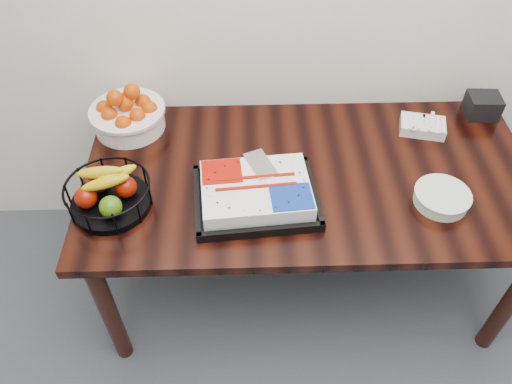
{
  "coord_description": "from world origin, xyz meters",
  "views": [
    {
      "loc": [
        -0.26,
        0.59,
        2.14
      ],
      "look_at": [
        -0.22,
        1.82,
        0.83
      ],
      "focal_mm": 35.0,
      "sensor_mm": 36.0,
      "label": 1
    }
  ],
  "objects_px": {
    "cake_tray": "(256,193)",
    "fruit_basket": "(108,193)",
    "tangerine_bowl": "(127,111)",
    "plate_stack": "(442,198)",
    "table": "(308,187)",
    "napkin_box": "(482,106)"
  },
  "relations": [
    {
      "from": "tangerine_bowl",
      "to": "napkin_box",
      "type": "height_order",
      "value": "tangerine_bowl"
    },
    {
      "from": "cake_tray",
      "to": "plate_stack",
      "type": "relative_size",
      "value": 2.33
    },
    {
      "from": "cake_tray",
      "to": "tangerine_bowl",
      "type": "distance_m",
      "value": 0.7
    },
    {
      "from": "fruit_basket",
      "to": "plate_stack",
      "type": "height_order",
      "value": "fruit_basket"
    },
    {
      "from": "cake_tray",
      "to": "fruit_basket",
      "type": "relative_size",
      "value": 1.55
    },
    {
      "from": "plate_stack",
      "to": "napkin_box",
      "type": "relative_size",
      "value": 1.52
    },
    {
      "from": "tangerine_bowl",
      "to": "plate_stack",
      "type": "xyz_separation_m",
      "value": [
        1.23,
        -0.48,
        -0.06
      ]
    },
    {
      "from": "table",
      "to": "cake_tray",
      "type": "relative_size",
      "value": 3.7
    },
    {
      "from": "tangerine_bowl",
      "to": "napkin_box",
      "type": "bearing_deg",
      "value": 1.65
    },
    {
      "from": "tangerine_bowl",
      "to": "napkin_box",
      "type": "distance_m",
      "value": 1.56
    },
    {
      "from": "tangerine_bowl",
      "to": "napkin_box",
      "type": "relative_size",
      "value": 2.34
    },
    {
      "from": "table",
      "to": "cake_tray",
      "type": "xyz_separation_m",
      "value": [
        -0.22,
        -0.15,
        0.13
      ]
    },
    {
      "from": "tangerine_bowl",
      "to": "plate_stack",
      "type": "distance_m",
      "value": 1.32
    },
    {
      "from": "plate_stack",
      "to": "napkin_box",
      "type": "bearing_deg",
      "value": 58.09
    },
    {
      "from": "plate_stack",
      "to": "fruit_basket",
      "type": "bearing_deg",
      "value": 179.04
    },
    {
      "from": "tangerine_bowl",
      "to": "fruit_basket",
      "type": "height_order",
      "value": "tangerine_bowl"
    },
    {
      "from": "cake_tray",
      "to": "fruit_basket",
      "type": "xyz_separation_m",
      "value": [
        -0.54,
        -0.01,
        0.03
      ]
    },
    {
      "from": "table",
      "to": "plate_stack",
      "type": "distance_m",
      "value": 0.52
    },
    {
      "from": "fruit_basket",
      "to": "plate_stack",
      "type": "relative_size",
      "value": 1.5
    },
    {
      "from": "cake_tray",
      "to": "plate_stack",
      "type": "height_order",
      "value": "cake_tray"
    },
    {
      "from": "plate_stack",
      "to": "tangerine_bowl",
      "type": "bearing_deg",
      "value": 158.62
    },
    {
      "from": "table",
      "to": "cake_tray",
      "type": "distance_m",
      "value": 0.29
    }
  ]
}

